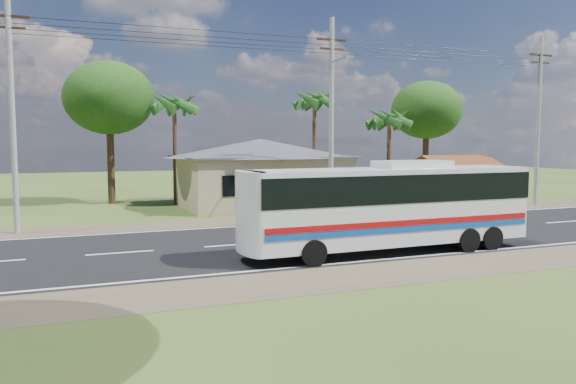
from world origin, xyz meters
The scene contains 14 objects.
ground centered at (0.00, 0.00, 0.00)m, with size 120.00×120.00×0.00m, color #324819.
road centered at (0.00, 0.00, 0.01)m, with size 120.00×16.00×0.03m.
house centered at (1.00, 13.00, 2.64)m, with size 12.40×10.00×5.00m.
waiting_shed centered at (13.00, 8.50, 2.73)m, with size 5.20×4.48×3.35m.
concrete_barrier centered at (12.00, 5.60, 0.45)m, with size 7.00×0.30×0.90m, color #9E9E99.
utility_poles centered at (2.67, 6.49, 5.77)m, with size 32.80×2.22×11.00m.
palm_near centered at (9.50, 11.00, 5.71)m, with size 2.80×2.80×6.70m.
palm_mid centered at (6.00, 15.50, 7.16)m, with size 2.80×2.80×8.20m.
palm_far centered at (-4.00, 16.00, 6.68)m, with size 2.80×2.80×7.70m.
tree_behind_house centered at (-8.00, 18.00, 7.12)m, with size 6.00×6.00×9.61m.
tree_behind_shed centered at (16.00, 16.00, 6.68)m, with size 5.60×5.60×9.02m.
coach_bus centered at (0.63, -3.60, 2.00)m, with size 11.33×2.61×3.50m.
motorcycle centered at (12.58, 4.75, 0.48)m, with size 0.64×1.84×0.97m, color black.
person centered at (6.57, 6.91, 0.77)m, with size 0.56×0.37×1.55m, color #1B3498.
Camera 1 is at (-10.74, -21.84, 4.24)m, focal length 35.00 mm.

